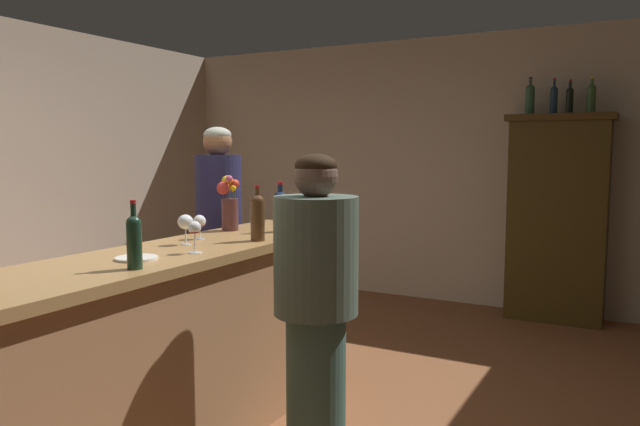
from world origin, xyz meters
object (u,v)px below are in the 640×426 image
object	(u,v)px
wine_bottle_pinot	(258,215)
cheese_plate	(137,258)
display_cabinet	(557,215)
display_bottle_midright	(591,97)
bar_counter	(181,347)
patron_in_grey	(219,231)
flower_arrangement	(229,203)
wine_glass_front	(195,230)
display_bottle_midleft	(554,99)
wine_glass_spare	(200,223)
display_bottle_center	(570,99)
wine_bottle_malbec	(280,209)
display_bottle_left	(530,98)
wine_bottle_merlot	(134,239)
wine_glass_rear	(185,222)
bartender	(316,303)

from	to	relation	value
wine_bottle_pinot	cheese_plate	bearing A→B (deg)	-102.05
display_cabinet	display_bottle_midright	distance (m)	1.05
bar_counter	patron_in_grey	bearing A→B (deg)	119.29
cheese_plate	flower_arrangement	bearing A→B (deg)	103.33
wine_glass_front	display_bottle_midright	size ratio (longest dim) A/B	0.51
display_bottle_midright	cheese_plate	bearing A→B (deg)	-112.76
wine_glass_front	display_bottle_midleft	world-z (taller)	display_bottle_midleft
wine_glass_spare	display_bottle_midright	distance (m)	3.64
flower_arrangement	display_bottle_center	distance (m)	3.26
wine_glass_front	display_bottle_midright	xyz separation A→B (m)	(1.44, 3.47, 0.83)
flower_arrangement	wine_bottle_malbec	bearing A→B (deg)	18.52
flower_arrangement	cheese_plate	world-z (taller)	flower_arrangement
display_bottle_left	display_bottle_midleft	world-z (taller)	display_bottle_left
wine_bottle_merlot	wine_glass_rear	world-z (taller)	wine_bottle_merlot
wine_glass_front	cheese_plate	world-z (taller)	wine_glass_front
flower_arrangement	display_bottle_left	size ratio (longest dim) A/B	1.03
wine_glass_spare	bar_counter	bearing A→B (deg)	-68.57
display_bottle_left	patron_in_grey	bearing A→B (deg)	-127.92
wine_bottle_merlot	patron_in_grey	xyz separation A→B (m)	(-0.85, 1.65, -0.21)
display_bottle_midleft	wine_bottle_merlot	bearing A→B (deg)	-105.78
wine_glass_rear	display_bottle_midleft	xyz separation A→B (m)	(1.36, 3.28, 0.83)
patron_in_grey	display_bottle_left	bearing A→B (deg)	90.35
display_bottle_center	display_bottle_midleft	bearing A→B (deg)	-180.00
bar_counter	display_cabinet	xyz separation A→B (m)	(1.37, 3.40, 0.44)
bar_counter	cheese_plate	world-z (taller)	cheese_plate
wine_glass_spare	display_bottle_left	world-z (taller)	display_bottle_left
wine_bottle_pinot	display_bottle_midleft	size ratio (longest dim) A/B	0.98
wine_glass_rear	display_bottle_center	xyz separation A→B (m)	(1.49, 3.28, 0.82)
flower_arrangement	wine_glass_spare	bearing A→B (deg)	-78.33
display_bottle_center	patron_in_grey	xyz separation A→B (m)	(-2.08, -2.25, -1.03)
wine_bottle_merlot	flower_arrangement	bearing A→B (deg)	108.75
wine_glass_spare	display_bottle_midleft	size ratio (longest dim) A/B	0.43
bar_counter	display_bottle_midright	size ratio (longest dim) A/B	8.44
display_cabinet	cheese_plate	xyz separation A→B (m)	(-1.33, -3.73, 0.08)
display_bottle_left	patron_in_grey	size ratio (longest dim) A/B	0.20
wine_glass_spare	display_bottle_midleft	distance (m)	3.51
wine_bottle_merlot	display_bottle_center	xyz separation A→B (m)	(1.23, 3.90, 0.81)
wine_bottle_malbec	display_bottle_left	size ratio (longest dim) A/B	0.92
display_bottle_midleft	bar_counter	bearing A→B (deg)	-110.96
wine_bottle_malbec	wine_glass_front	bearing A→B (deg)	-86.50
wine_bottle_malbec	display_bottle_left	bearing A→B (deg)	69.19
cheese_plate	bartender	bearing A→B (deg)	30.75
flower_arrangement	display_bottle_center	xyz separation A→B (m)	(1.63, 2.71, 0.77)
wine_bottle_malbec	wine_glass_rear	xyz separation A→B (m)	(-0.17, -0.67, -0.02)
cheese_plate	bar_counter	bearing A→B (deg)	97.06
flower_arrangement	cheese_plate	distance (m)	1.06
wine_bottle_merlot	display_bottle_midright	xyz separation A→B (m)	(1.40, 3.90, 0.82)
wine_glass_rear	cheese_plate	xyz separation A→B (m)	(0.10, -0.45, -0.11)
wine_bottle_pinot	wine_glass_spare	distance (m)	0.34
display_bottle_left	display_bottle_midleft	bearing A→B (deg)	0.00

